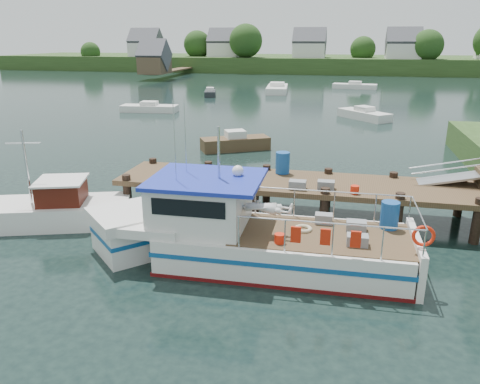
% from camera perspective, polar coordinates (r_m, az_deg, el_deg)
% --- Properties ---
extents(ground_plane, '(160.00, 160.00, 0.00)m').
position_cam_1_polar(ground_plane, '(18.43, 4.06, -2.62)').
color(ground_plane, black).
extents(far_shore, '(140.00, 42.55, 9.22)m').
position_cam_1_polar(far_shore, '(99.54, 11.62, 15.39)').
color(far_shore, '#2E491E').
rests_on(far_shore, ground).
extents(dock, '(16.60, 3.00, 4.78)m').
position_cam_1_polar(dock, '(18.04, 25.15, 2.67)').
color(dock, '#4B3823').
rests_on(dock, ground).
extents(lobster_boat, '(10.47, 3.20, 4.97)m').
position_cam_1_polar(lobster_boat, '(14.19, 0.30, -5.25)').
color(lobster_boat, silver).
rests_on(lobster_boat, ground).
extents(work_boat, '(6.66, 3.72, 3.53)m').
position_cam_1_polar(work_boat, '(18.62, -22.86, -2.02)').
color(work_boat, silver).
rests_on(work_boat, ground).
extents(moored_rowboat, '(4.30, 3.25, 1.20)m').
position_cam_1_polar(moored_rowboat, '(28.80, -0.58, 6.04)').
color(moored_rowboat, '#4B3823').
rests_on(moored_rowboat, ground).
extents(moored_far, '(5.95, 2.60, 0.98)m').
position_cam_1_polar(moored_far, '(66.47, 13.82, 12.46)').
color(moored_far, silver).
rests_on(moored_far, ground).
extents(moored_a, '(5.34, 2.27, 0.96)m').
position_cam_1_polar(moored_a, '(44.88, -10.98, 10.03)').
color(moored_a, silver).
rests_on(moored_a, ground).
extents(moored_b, '(4.54, 4.74, 1.08)m').
position_cam_1_polar(moored_b, '(41.32, 14.88, 9.13)').
color(moored_b, silver).
rests_on(moored_b, ground).
extents(moored_d, '(3.20, 7.47, 1.23)m').
position_cam_1_polar(moored_d, '(60.36, 4.55, 12.46)').
color(moored_d, silver).
rests_on(moored_d, ground).
extents(moored_e, '(2.06, 3.77, 0.99)m').
position_cam_1_polar(moored_e, '(56.45, -3.66, 11.98)').
color(moored_e, black).
rests_on(moored_e, ground).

